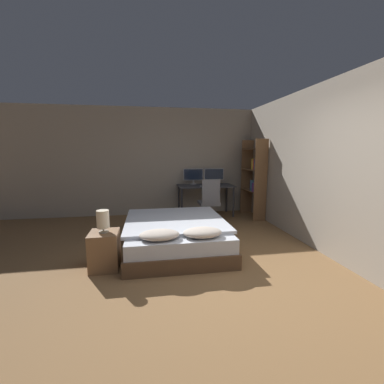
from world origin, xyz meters
TOP-DOWN VIEW (x-y plane):
  - ground_plane at (0.00, 0.00)m, footprint 20.00×20.00m
  - wall_back at (0.00, 3.92)m, footprint 12.00×0.06m
  - wall_side_right at (1.90, 1.50)m, footprint 0.06×12.00m
  - bed at (-0.42, 1.40)m, footprint 1.65×1.99m
  - nightstand at (-1.48, 0.82)m, footprint 0.39×0.44m
  - bedside_lamp at (-1.48, 0.82)m, footprint 0.17×0.17m
  - desk at (0.57, 3.51)m, footprint 1.39×0.68m
  - monitor_left at (0.29, 3.75)m, footprint 0.52×0.16m
  - monitor_right at (0.84, 3.75)m, footprint 0.52×0.16m
  - keyboard at (0.57, 3.28)m, footprint 0.36×0.13m
  - computer_mouse at (0.84, 3.28)m, footprint 0.07×0.05m
  - office_chair at (0.49, 2.81)m, footprint 0.52×0.52m
  - bookshelf at (1.70, 3.10)m, footprint 0.31×0.87m

SIDE VIEW (x-z plane):
  - ground_plane at x=0.00m, z-range 0.00..0.00m
  - bed at x=-0.42m, z-range -0.04..0.52m
  - nightstand at x=-1.48m, z-range 0.00..0.52m
  - office_chair at x=0.49m, z-range -0.10..0.91m
  - desk at x=0.57m, z-range 0.29..1.07m
  - bedside_lamp at x=-1.48m, z-range 0.55..0.86m
  - keyboard at x=0.57m, z-range 0.78..0.79m
  - computer_mouse at x=0.84m, z-range 0.78..0.81m
  - monitor_left at x=0.29m, z-range 0.81..1.21m
  - monitor_right at x=0.84m, z-range 0.81..1.21m
  - bookshelf at x=1.70m, z-range 0.08..1.98m
  - wall_back at x=0.00m, z-range 0.00..2.70m
  - wall_side_right at x=1.90m, z-range 0.00..2.70m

